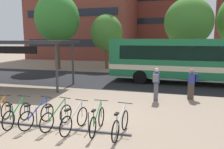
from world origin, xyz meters
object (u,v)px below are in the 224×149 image
at_px(parked_bicycle_blue_4, 37,116).
at_px(commuter_navy_pack_1, 192,82).
at_px(transit_shelter, 20,43).
at_px(street_tree_2, 106,33).
at_px(parked_bicycle_white_8, 121,125).
at_px(parked_bicycle_green_5, 57,117).
at_px(commuter_grey_pack_2, 156,82).
at_px(street_tree_3, 57,18).
at_px(parked_bicycle_green_7, 97,121).
at_px(parked_bicycle_silver_6, 75,120).
at_px(parked_bicycle_green_3, 17,115).
at_px(city_bus, 196,59).
at_px(street_tree_1, 189,22).

distance_m(parked_bicycle_blue_4, commuter_navy_pack_1, 7.92).
distance_m(transit_shelter, street_tree_2, 10.95).
height_order(parked_bicycle_blue_4, parked_bicycle_white_8, same).
distance_m(parked_bicycle_green_5, commuter_grey_pack_2, 5.63).
bearing_deg(street_tree_3, parked_bicycle_green_5, -61.44).
height_order(parked_bicycle_blue_4, transit_shelter, transit_shelter).
height_order(parked_bicycle_white_8, street_tree_2, street_tree_2).
relative_size(commuter_navy_pack_1, street_tree_2, 0.28).
height_order(parked_bicycle_green_7, commuter_navy_pack_1, commuter_navy_pack_1).
bearing_deg(parked_bicycle_silver_6, parked_bicycle_green_3, 99.39).
distance_m(city_bus, parked_bicycle_blue_4, 11.77).
relative_size(parked_bicycle_green_7, commuter_grey_pack_2, 1.02).
height_order(parked_bicycle_green_3, street_tree_3, street_tree_3).
height_order(parked_bicycle_silver_6, transit_shelter, transit_shelter).
xyz_separation_m(commuter_grey_pack_2, street_tree_2, (-6.22, 11.69, 2.92)).
distance_m(street_tree_1, street_tree_2, 8.55).
bearing_deg(commuter_grey_pack_2, parked_bicycle_green_5, 149.49).
xyz_separation_m(parked_bicycle_green_3, street_tree_3, (-6.39, 14.74, 4.98)).
relative_size(parked_bicycle_blue_4, parked_bicycle_green_5, 1.00).
relative_size(parked_bicycle_green_3, street_tree_1, 0.23).
distance_m(parked_bicycle_green_7, parked_bicycle_white_8, 0.85).
bearing_deg(commuter_navy_pack_1, parked_bicycle_green_5, 8.30).
bearing_deg(parked_bicycle_white_8, parked_bicycle_blue_4, 94.47).
xyz_separation_m(parked_bicycle_green_7, parked_bicycle_white_8, (0.84, -0.10, 0.00)).
relative_size(parked_bicycle_blue_4, commuter_grey_pack_2, 1.00).
bearing_deg(parked_bicycle_silver_6, parked_bicycle_white_8, -79.96).
xyz_separation_m(parked_bicycle_blue_4, transit_shelter, (-5.09, 5.85, 2.52)).
relative_size(city_bus, parked_bicycle_green_5, 7.11).
xyz_separation_m(parked_bicycle_green_5, street_tree_1, (5.35, 17.50, 4.53)).
distance_m(parked_bicycle_green_5, parked_bicycle_white_8, 2.37).
distance_m(city_bus, transit_shelter, 12.14).
height_order(parked_bicycle_blue_4, parked_bicycle_silver_6, same).
distance_m(parked_bicycle_blue_4, commuter_grey_pack_2, 6.15).
bearing_deg(parked_bicycle_green_3, commuter_grey_pack_2, -49.27).
xyz_separation_m(parked_bicycle_blue_4, street_tree_1, (6.11, 17.57, 4.53)).
bearing_deg(parked_bicycle_green_5, parked_bicycle_white_8, -80.91).
xyz_separation_m(parked_bicycle_green_7, street_tree_3, (-9.45, 14.53, 4.98)).
bearing_deg(parked_bicycle_white_8, parked_bicycle_green_3, 96.24).
bearing_deg(parked_bicycle_green_7, transit_shelter, 49.50).
relative_size(parked_bicycle_blue_4, transit_shelter, 0.23).
bearing_deg(parked_bicycle_blue_4, commuter_grey_pack_2, -28.45).
bearing_deg(parked_bicycle_green_7, city_bus, -25.03).
height_order(parked_bicycle_green_7, street_tree_2, street_tree_2).
xyz_separation_m(city_bus, street_tree_3, (-13.48, 4.79, 3.59)).
xyz_separation_m(transit_shelter, street_tree_3, (-2.07, 8.78, 2.45)).
xyz_separation_m(commuter_grey_pack_2, street_tree_1, (2.19, 12.87, 3.93)).
bearing_deg(transit_shelter, parked_bicycle_silver_6, -46.04).
bearing_deg(commuter_grey_pack_2, parked_bicycle_blue_4, 143.96).
xyz_separation_m(parked_bicycle_silver_6, street_tree_1, (4.59, 17.63, 4.53)).
relative_size(parked_bicycle_green_5, transit_shelter, 0.23).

